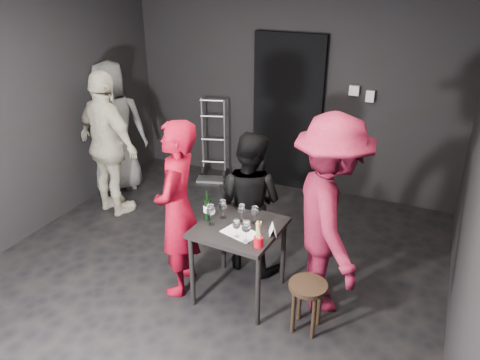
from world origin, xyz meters
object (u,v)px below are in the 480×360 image
at_px(tasting_table, 239,235).
at_px(server_red, 177,199).
at_px(hand_truck, 213,165).
at_px(stool, 308,294).
at_px(woman_black, 249,204).
at_px(bystander_grey, 112,116).
at_px(man_maroon, 331,196).
at_px(breadstick_cup, 259,235).
at_px(bystander_cream, 107,131).
at_px(wine_bottle, 207,208).

bearing_deg(tasting_table, server_red, -168.27).
distance_m(hand_truck, stool, 3.27).
xyz_separation_m(woman_black, bystander_grey, (-2.40, 0.96, 0.33)).
relative_size(hand_truck, server_red, 0.62).
height_order(tasting_table, bystander_grey, bystander_grey).
xyz_separation_m(man_maroon, breadstick_cup, (-0.47, -0.46, -0.24)).
xyz_separation_m(server_red, bystander_grey, (-1.95, 1.57, 0.08)).
relative_size(tasting_table, man_maroon, 0.34).
bearing_deg(man_maroon, bystander_cream, 47.82).
height_order(tasting_table, wine_bottle, wine_bottle).
bearing_deg(woman_black, wine_bottle, 75.04).
height_order(stool, wine_bottle, wine_bottle).
bearing_deg(stool, woman_black, 140.54).
relative_size(stool, server_red, 0.25).
bearing_deg(stool, bystander_cream, 159.63).
bearing_deg(tasting_table, bystander_grey, 149.98).
bearing_deg(server_red, bystander_cream, -136.44).
height_order(man_maroon, bystander_grey, man_maroon).
distance_m(stool, woman_black, 1.13).
distance_m(stool, server_red, 1.41).
height_order(tasting_table, bystander_cream, bystander_cream).
bearing_deg(tasting_table, stool, -15.05).
bearing_deg(hand_truck, tasting_table, -75.18).
distance_m(hand_truck, bystander_cream, 1.77).
height_order(woman_black, man_maroon, man_maroon).
xyz_separation_m(tasting_table, man_maroon, (0.75, 0.22, 0.45)).
distance_m(man_maroon, bystander_grey, 3.48).
bearing_deg(bystander_cream, bystander_grey, -39.42).
bearing_deg(wine_bottle, tasting_table, 2.51).
bearing_deg(wine_bottle, bystander_grey, 146.35).
relative_size(tasting_table, bystander_grey, 0.36).
distance_m(bystander_cream, bystander_grey, 0.71).
bearing_deg(hand_truck, bystander_cream, -133.66).
bearing_deg(bystander_cream, server_red, 164.96).
bearing_deg(tasting_table, breadstick_cup, -39.96).
height_order(stool, woman_black, woman_black).
relative_size(bystander_cream, bystander_grey, 1.03).
xyz_separation_m(stool, wine_bottle, (-1.03, 0.18, 0.50)).
distance_m(man_maroon, wine_bottle, 1.11).
height_order(hand_truck, breadstick_cup, hand_truck).
bearing_deg(wine_bottle, bystander_cream, 154.21).
relative_size(woman_black, breadstick_cup, 5.76).
relative_size(woman_black, wine_bottle, 4.82).
relative_size(stool, wine_bottle, 1.59).
distance_m(tasting_table, wine_bottle, 0.38).
bearing_deg(bystander_grey, man_maroon, 126.81).
xyz_separation_m(tasting_table, wine_bottle, (-0.31, -0.01, 0.21)).
relative_size(woman_black, man_maroon, 0.65).
distance_m(hand_truck, man_maroon, 3.12).
bearing_deg(breadstick_cup, wine_bottle, 159.33).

